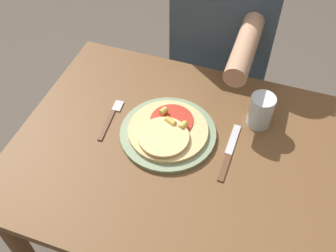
# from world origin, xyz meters

# --- Properties ---
(ground_plane) EXTENTS (8.00, 8.00, 0.00)m
(ground_plane) POSITION_xyz_m (0.00, 0.00, 0.00)
(ground_plane) COLOR brown
(dining_table) EXTENTS (0.96, 0.78, 0.74)m
(dining_table) POSITION_xyz_m (0.00, 0.00, 0.61)
(dining_table) COLOR brown
(dining_table) RESTS_ON ground_plane
(plate) EXTENTS (0.30, 0.30, 0.01)m
(plate) POSITION_xyz_m (-0.03, 0.05, 0.75)
(plate) COLOR gray
(plate) RESTS_ON dining_table
(pizza) EXTENTS (0.25, 0.25, 0.04)m
(pizza) POSITION_xyz_m (-0.03, 0.04, 0.77)
(pizza) COLOR #DBBC7A
(pizza) RESTS_ON plate
(fork) EXTENTS (0.03, 0.18, 0.00)m
(fork) POSITION_xyz_m (-0.23, 0.05, 0.75)
(fork) COLOR brown
(fork) RESTS_ON dining_table
(knife) EXTENTS (0.02, 0.22, 0.00)m
(knife) POSITION_xyz_m (0.16, 0.04, 0.75)
(knife) COLOR brown
(knife) RESTS_ON dining_table
(drinking_glass) EXTENTS (0.08, 0.08, 0.11)m
(drinking_glass) POSITION_xyz_m (0.22, 0.19, 0.80)
(drinking_glass) COLOR silver
(drinking_glass) RESTS_ON dining_table
(person_diner) EXTENTS (0.38, 0.52, 1.23)m
(person_diner) POSITION_xyz_m (0.02, 0.57, 0.72)
(person_diner) COLOR #2D2D38
(person_diner) RESTS_ON ground_plane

